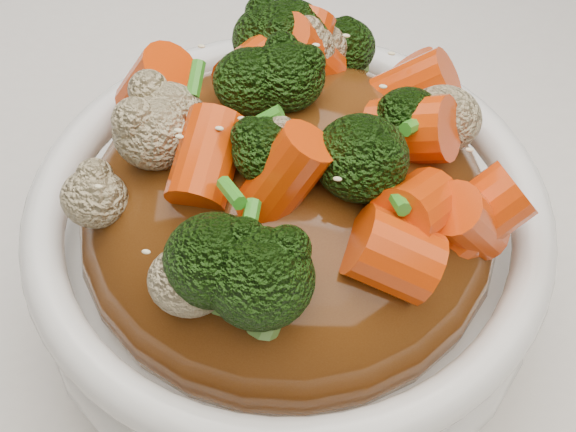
# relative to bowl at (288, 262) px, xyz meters

# --- Properties ---
(tablecloth) EXTENTS (1.20, 0.80, 0.04)m
(tablecloth) POSITION_rel_bowl_xyz_m (0.03, 0.03, -0.06)
(tablecloth) COLOR white
(tablecloth) RESTS_ON dining_table
(bowl) EXTENTS (0.27, 0.27, 0.09)m
(bowl) POSITION_rel_bowl_xyz_m (0.00, 0.00, 0.00)
(bowl) COLOR white
(bowl) RESTS_ON tablecloth
(sauce_base) EXTENTS (0.21, 0.21, 0.10)m
(sauce_base) POSITION_rel_bowl_xyz_m (0.00, 0.00, 0.03)
(sauce_base) COLOR #542B0E
(sauce_base) RESTS_ON bowl
(carrots) EXTENTS (0.21, 0.21, 0.05)m
(carrots) POSITION_rel_bowl_xyz_m (0.00, 0.00, 0.10)
(carrots) COLOR #DA3E07
(carrots) RESTS_ON sauce_base
(broccoli) EXTENTS (0.21, 0.21, 0.05)m
(broccoli) POSITION_rel_bowl_xyz_m (0.00, 0.00, 0.10)
(broccoli) COLOR black
(broccoli) RESTS_ON sauce_base
(cauliflower) EXTENTS (0.21, 0.21, 0.04)m
(cauliflower) POSITION_rel_bowl_xyz_m (0.00, 0.00, 0.09)
(cauliflower) COLOR tan
(cauliflower) RESTS_ON sauce_base
(scallions) EXTENTS (0.16, 0.16, 0.02)m
(scallions) POSITION_rel_bowl_xyz_m (0.00, 0.00, 0.10)
(scallions) COLOR #338A1F
(scallions) RESTS_ON sauce_base
(sesame_seeds) EXTENTS (0.19, 0.19, 0.01)m
(sesame_seeds) POSITION_rel_bowl_xyz_m (0.00, 0.00, 0.10)
(sesame_seeds) COLOR beige
(sesame_seeds) RESTS_ON sauce_base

